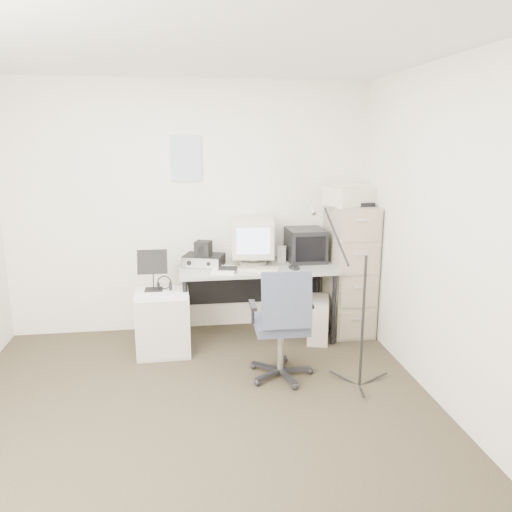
{
  "coord_description": "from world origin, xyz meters",
  "views": [
    {
      "loc": [
        -0.04,
        -3.21,
        1.96
      ],
      "look_at": [
        0.55,
        0.95,
        0.95
      ],
      "focal_mm": 35.0,
      "sensor_mm": 36.0,
      "label": 1
    }
  ],
  "objects": [
    {
      "name": "pc_tower",
      "position": [
        1.22,
        1.3,
        0.2
      ],
      "size": [
        0.31,
        0.47,
        0.41
      ],
      "primitive_type": "cube",
      "rotation": [
        0.0,
        0.0,
        -0.27
      ],
      "color": "beige",
      "rests_on": "floor"
    },
    {
      "name": "mic_stand",
      "position": [
        1.31,
        0.32,
        0.71
      ],
      "size": [
        0.02,
        0.02,
        1.41
      ],
      "primitive_type": "cylinder",
      "rotation": [
        0.0,
        0.0,
        1.61
      ],
      "color": "black",
      "rests_on": "floor"
    },
    {
      "name": "wall_calendar",
      "position": [
        -0.02,
        1.79,
        1.75
      ],
      "size": [
        0.3,
        0.02,
        0.44
      ],
      "primitive_type": "cube",
      "color": "white",
      "rests_on": "wall_back"
    },
    {
      "name": "wall_front",
      "position": [
        0.0,
        -1.8,
        1.25
      ],
      "size": [
        3.6,
        0.02,
        2.5
      ],
      "primitive_type": "cube",
      "color": "white",
      "rests_on": "ground"
    },
    {
      "name": "music_stand",
      "position": [
        -0.35,
        1.23,
        0.79
      ],
      "size": [
        0.29,
        0.2,
        0.39
      ],
      "primitive_type": "cube",
      "rotation": [
        0.0,
        0.0,
        -0.26
      ],
      "color": "black",
      "rests_on": "side_cart"
    },
    {
      "name": "floor",
      "position": [
        0.0,
        0.0,
        -0.01
      ],
      "size": [
        3.6,
        3.6,
        0.01
      ],
      "primitive_type": "cube",
      "color": "#2E2B1C",
      "rests_on": "ground"
    },
    {
      "name": "keyboard",
      "position": [
        0.59,
        1.28,
        0.74
      ],
      "size": [
        0.46,
        0.25,
        0.02
      ],
      "primitive_type": "cube",
      "rotation": [
        0.0,
        0.0,
        -0.23
      ],
      "color": "beige",
      "rests_on": "desk"
    },
    {
      "name": "printer",
      "position": [
        1.58,
        1.5,
        1.39
      ],
      "size": [
        0.57,
        0.47,
        0.19
      ],
      "primitive_type": "cube",
      "rotation": [
        0.0,
        0.0,
        0.34
      ],
      "color": "beige",
      "rests_on": "filing_cabinet"
    },
    {
      "name": "side_cart",
      "position": [
        -0.28,
        1.16,
        0.3
      ],
      "size": [
        0.49,
        0.4,
        0.59
      ],
      "primitive_type": "cube",
      "rotation": [
        0.0,
        0.0,
        0.03
      ],
      "color": "white",
      "rests_on": "floor"
    },
    {
      "name": "crt_tv",
      "position": [
        1.14,
        1.58,
        0.89
      ],
      "size": [
        0.37,
        0.39,
        0.33
      ],
      "primitive_type": "cube",
      "rotation": [
        0.0,
        0.0,
        0.03
      ],
      "color": "black",
      "rests_on": "desk"
    },
    {
      "name": "wall_right",
      "position": [
        1.8,
        0.0,
        1.25
      ],
      "size": [
        0.02,
        3.6,
        2.5
      ],
      "primitive_type": "cube",
      "color": "white",
      "rests_on": "ground"
    },
    {
      "name": "papers",
      "position": [
        0.3,
        1.3,
        0.74
      ],
      "size": [
        0.27,
        0.33,
        0.02
      ],
      "primitive_type": "cube",
      "rotation": [
        0.0,
        0.0,
        -0.2
      ],
      "color": "white",
      "rests_on": "desk"
    },
    {
      "name": "headphones",
      "position": [
        -0.26,
        1.22,
        0.64
      ],
      "size": [
        0.18,
        0.18,
        0.03
      ],
      "primitive_type": "torus",
      "rotation": [
        0.0,
        0.0,
        -0.29
      ],
      "color": "black",
      "rests_on": "side_cart"
    },
    {
      "name": "radio_receiver",
      "position": [
        0.12,
        1.54,
        0.78
      ],
      "size": [
        0.44,
        0.37,
        0.11
      ],
      "primitive_type": "cube",
      "rotation": [
        0.0,
        0.0,
        -0.32
      ],
      "color": "black",
      "rests_on": "desk"
    },
    {
      "name": "desk_speaker",
      "position": [
        0.9,
        1.59,
        0.81
      ],
      "size": [
        0.1,
        0.1,
        0.15
      ],
      "primitive_type": "cube",
      "rotation": [
        0.0,
        0.0,
        -0.32
      ],
      "color": "#BEB5A7",
      "rests_on": "desk"
    },
    {
      "name": "ceiling",
      "position": [
        0.0,
        0.0,
        2.5
      ],
      "size": [
        3.6,
        3.6,
        0.01
      ],
      "primitive_type": "cube",
      "color": "white",
      "rests_on": "ground"
    },
    {
      "name": "radio_speaker",
      "position": [
        0.11,
        1.5,
        0.91
      ],
      "size": [
        0.18,
        0.18,
        0.14
      ],
      "primitive_type": "cube",
      "rotation": [
        0.0,
        0.0,
        -0.37
      ],
      "color": "black",
      "rests_on": "radio_receiver"
    },
    {
      "name": "crt_monitor",
      "position": [
        0.6,
        1.55,
        0.95
      ],
      "size": [
        0.44,
        0.46,
        0.44
      ],
      "primitive_type": "cube",
      "rotation": [
        0.0,
        0.0,
        -0.11
      ],
      "color": "beige",
      "rests_on": "desk"
    },
    {
      "name": "filing_cabinet",
      "position": [
        1.58,
        1.48,
        0.65
      ],
      "size": [
        0.4,
        0.6,
        1.3
      ],
      "primitive_type": "cube",
      "color": "#A39C83",
      "rests_on": "floor"
    },
    {
      "name": "wall_back",
      "position": [
        0.0,
        1.8,
        1.25
      ],
      "size": [
        3.6,
        0.02,
        2.5
      ],
      "primitive_type": "cube",
      "color": "white",
      "rests_on": "ground"
    },
    {
      "name": "mouse",
      "position": [
        0.96,
        1.27,
        0.75
      ],
      "size": [
        0.09,
        0.12,
        0.03
      ],
      "primitive_type": "cube",
      "rotation": [
        0.0,
        0.0,
        0.31
      ],
      "color": "black",
      "rests_on": "desk"
    },
    {
      "name": "desk",
      "position": [
        0.63,
        1.45,
        0.36
      ],
      "size": [
        1.5,
        0.7,
        0.73
      ],
      "primitive_type": "cube",
      "color": "#9B9C92",
      "rests_on": "floor"
    },
    {
      "name": "office_chair",
      "position": [
        0.7,
        0.56,
        0.48
      ],
      "size": [
        0.57,
        0.57,
        0.96
      ],
      "primitive_type": "cube",
      "rotation": [
        0.0,
        0.0,
        -0.03
      ],
      "color": "#383E53",
      "rests_on": "floor"
    }
  ]
}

